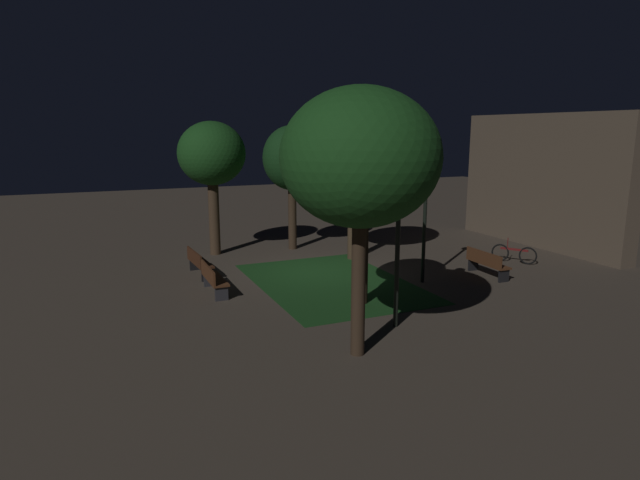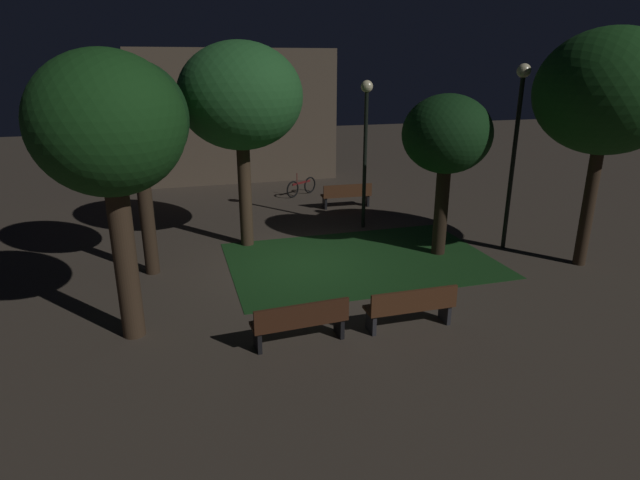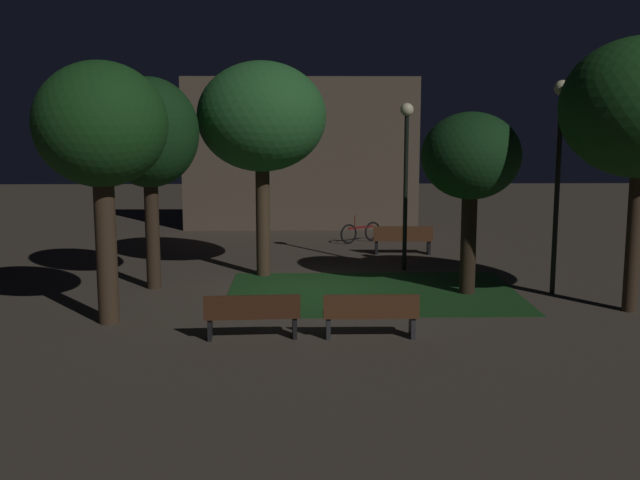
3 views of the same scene
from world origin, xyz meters
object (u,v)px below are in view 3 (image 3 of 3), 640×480
Objects in this scene: lamp_post_plaza_west at (406,157)px; tree_back_right at (262,118)px; tree_tall_center at (101,128)px; bench_by_lamp at (252,314)px; bench_front_right at (403,239)px; lamp_post_near_wall at (559,152)px; tree_back_left at (471,158)px; bench_path_side at (371,314)px; bicycle at (361,232)px; tree_lawn_side at (149,135)px.

tree_back_right is at bearing -170.26° from lamp_post_plaza_west.
tree_back_right reaches higher than tree_tall_center.
bench_by_lamp and bench_front_right have the same top height.
bench_by_lamp is at bearing -22.54° from tree_tall_center.
bench_by_lamp is 8.00m from lamp_post_plaza_west.
tree_back_right is 7.38m from lamp_post_near_wall.
tree_back_left is (7.86, 2.48, -0.73)m from tree_tall_center.
bench_front_right is 0.40× the size of lamp_post_plaza_west.
bench_by_lamp is 1.01× the size of bench_front_right.
bench_by_lamp is 0.43× the size of tree_back_left.
tree_tall_center is at bearing -141.57° from lamp_post_plaza_west.
bench_front_right is 0.36× the size of lamp_post_near_wall.
bench_path_side is at bearing -141.86° from lamp_post_near_wall.
lamp_post_plaza_west is 5.46m from bicycle.
tree_back_left is (2.62, 3.73, 2.72)m from bench_path_side.
bench_by_lamp is 0.33× the size of tree_back_right.
tree_back_left reaches higher than bench_front_right.
tree_lawn_side is (-2.61, -1.48, -0.39)m from tree_back_right.
lamp_post_near_wall reaches higher than tree_back_left.
tree_back_right is at bearing -143.19° from bench_front_right.
bench_by_lamp is at bearing -142.51° from tree_back_left.
tree_back_right is 4.02m from lamp_post_plaza_west.
tree_back_left is 7.61m from tree_lawn_side.
tree_lawn_side is (-7.56, 0.73, 0.53)m from tree_back_left.
tree_back_right reaches higher than bench_by_lamp.
bench_by_lamp is 9.84m from bench_front_right.
bench_path_side and bench_front_right have the same top height.
bench_by_lamp is at bearing -113.92° from bench_front_right.
bicycle reaches higher than bench_path_side.
tree_back_right is at bearing 111.46° from bench_path_side.
tree_tall_center reaches higher than lamp_post_plaza_west.
tree_tall_center is at bearing -132.09° from bench_front_right.
tree_lawn_side is at bearing 121.27° from bench_by_lamp.
tree_lawn_side is 1.13× the size of lamp_post_plaza_west.
tree_back_left is at bearing -80.64° from bench_front_right.
tree_tall_center is 1.16× the size of lamp_post_plaza_west.
tree_back_left is at bearing 54.88° from bench_path_side.
tree_lawn_side reaches higher than lamp_post_plaza_west.
lamp_post_near_wall is at bearing -4.81° from tree_lawn_side.
tree_lawn_side reaches higher than tree_back_left.
lamp_post_plaza_west is at bearing 111.49° from tree_back_left.
tree_back_right reaches higher than tree_lawn_side.
tree_lawn_side is at bearing 137.97° from bench_path_side.
tree_tall_center is 1.03× the size of tree_lawn_side.
lamp_post_near_wall is (2.02, -0.08, 0.14)m from tree_back_left.
bench_front_right is at bearing 118.38° from lamp_post_near_wall.
bench_path_side is 6.56m from lamp_post_near_wall.
tree_lawn_side is at bearing 175.19° from lamp_post_near_wall.
lamp_post_plaza_west is at bearing 9.74° from tree_back_right.
bench_path_side is 0.35× the size of tree_lawn_side.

